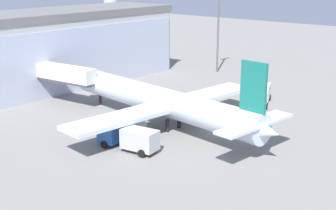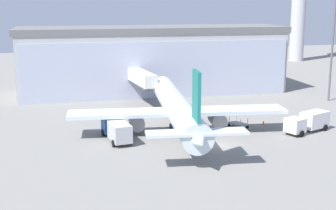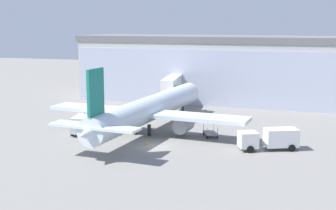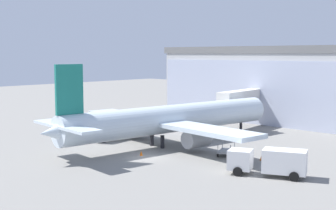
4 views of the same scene
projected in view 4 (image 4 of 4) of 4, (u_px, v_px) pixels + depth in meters
name	position (u px, v px, depth m)	size (l,w,h in m)	color
ground	(147.00, 158.00, 52.50)	(240.00, 240.00, 0.00)	gray
terminal_building	(302.00, 85.00, 78.44)	(52.29, 15.59, 12.89)	#ACACAC
jet_bridge	(246.00, 98.00, 74.72)	(3.62, 14.36, 5.89)	silver
airplane	(169.00, 119.00, 59.46)	(29.82, 35.96, 10.51)	silver
catering_truck	(110.00, 129.00, 63.74)	(3.29, 7.53, 2.65)	#2659A5
fuel_truck	(270.00, 161.00, 44.38)	(7.59, 4.81, 2.65)	silver
baggage_cart	(226.00, 151.00, 53.51)	(2.58, 3.20, 1.50)	gray
safety_cone_nose	(141.00, 153.00, 53.53)	(0.36, 0.36, 0.55)	orange
safety_cone_wingtip	(261.00, 158.00, 51.15)	(0.36, 0.36, 0.55)	orange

